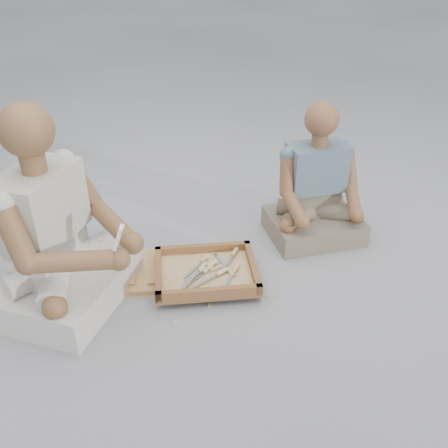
{
  "coord_description": "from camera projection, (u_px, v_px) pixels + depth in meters",
  "views": [
    {
      "loc": [
        -0.14,
        -1.9,
        1.58
      ],
      "look_at": [
        -0.02,
        0.21,
        0.3
      ],
      "focal_mm": 40.0,
      "sensor_mm": 36.0,
      "label": 1
    }
  ],
  "objects": [
    {
      "name": "wood_chip_1",
      "position": [
        209.0,
        305.0,
        2.4
      ],
      "size": [
        0.02,
        0.02,
        0.0
      ],
      "primitive_type": "cube",
      "rotation": [
        0.0,
        0.0,
        1.7
      ],
      "color": "tan",
      "rests_on": "ground"
    },
    {
      "name": "companion",
      "position": [
        316.0,
        195.0,
        2.82
      ],
      "size": [
        0.58,
        0.5,
        0.79
      ],
      "rotation": [
        0.0,
        0.0,
        3.35
      ],
      "color": "#746B53",
      "rests_on": "ground"
    },
    {
      "name": "wood_chip_0",
      "position": [
        262.0,
        300.0,
        2.44
      ],
      "size": [
        0.02,
        0.02,
        0.0
      ],
      "primitive_type": "cube",
      "rotation": [
        0.0,
        0.0,
        1.37
      ],
      "color": "tan",
      "rests_on": "ground"
    },
    {
      "name": "wood_chip_4",
      "position": [
        176.0,
        322.0,
        2.3
      ],
      "size": [
        0.02,
        0.02,
        0.0
      ],
      "primitive_type": "cube",
      "rotation": [
        0.0,
        0.0,
        0.21
      ],
      "color": "tan",
      "rests_on": "ground"
    },
    {
      "name": "wood_chip_3",
      "position": [
        147.0,
        265.0,
        2.68
      ],
      "size": [
        0.02,
        0.02,
        0.0
      ],
      "primitive_type": "cube",
      "rotation": [
        0.0,
        0.0,
        0.3
      ],
      "color": "tan",
      "rests_on": "ground"
    },
    {
      "name": "wood_chip_5",
      "position": [
        274.0,
        304.0,
        2.41
      ],
      "size": [
        0.02,
        0.02,
        0.0
      ],
      "primitive_type": "cube",
      "rotation": [
        0.0,
        0.0,
        0.33
      ],
      "color": "tan",
      "rests_on": "ground"
    },
    {
      "name": "craftsman",
      "position": [
        57.0,
        242.0,
        2.27
      ],
      "size": [
        0.74,
        0.76,
        0.98
      ],
      "rotation": [
        0.0,
        0.0,
        -1.94
      ],
      "color": "silver",
      "rests_on": "ground"
    },
    {
      "name": "chisel_7",
      "position": [
        233.0,
        254.0,
        2.63
      ],
      "size": [
        0.11,
        0.21,
        0.02
      ],
      "rotation": [
        0.0,
        0.0,
        1.13
      ],
      "color": "silver",
      "rests_on": "tool_tray"
    },
    {
      "name": "chisel_2",
      "position": [
        219.0,
        273.0,
        2.5
      ],
      "size": [
        0.19,
        0.15,
        0.02
      ],
      "rotation": [
        0.0,
        0.0,
        0.65
      ],
      "color": "silver",
      "rests_on": "tool_tray"
    },
    {
      "name": "chisel_6",
      "position": [
        200.0,
        270.0,
        2.52
      ],
      "size": [
        0.12,
        0.2,
        0.02
      ],
      "rotation": [
        0.0,
        0.0,
        1.05
      ],
      "color": "silver",
      "rests_on": "tool_tray"
    },
    {
      "name": "wood_chip_2",
      "position": [
        250.0,
        264.0,
        2.69
      ],
      "size": [
        0.02,
        0.02,
        0.0
      ],
      "primitive_type": "cube",
      "rotation": [
        0.0,
        0.0,
        2.01
      ],
      "color": "tan",
      "rests_on": "ground"
    },
    {
      "name": "carved_panel",
      "position": [
        168.0,
        271.0,
        2.61
      ],
      "size": [
        0.56,
        0.37,
        0.04
      ],
      "primitive_type": "cube",
      "rotation": [
        0.0,
        0.0,
        0.0
      ],
      "color": "olive",
      "rests_on": "ground"
    },
    {
      "name": "mobile_phone",
      "position": [
        118.0,
        238.0,
        2.06
      ],
      "size": [
        0.06,
        0.05,
        0.11
      ],
      "rotation": [
        -0.35,
        0.0,
        -1.66
      ],
      "color": "white",
      "rests_on": "craftsman"
    },
    {
      "name": "chisel_0",
      "position": [
        229.0,
        270.0,
        2.53
      ],
      "size": [
        0.1,
        0.21,
        0.02
      ],
      "rotation": [
        0.0,
        0.0,
        -1.16
      ],
      "color": "silver",
      "rests_on": "tool_tray"
    },
    {
      "name": "tool_tray",
      "position": [
        206.0,
        272.0,
        2.53
      ],
      "size": [
        0.53,
        0.44,
        0.07
      ],
      "rotation": [
        0.0,
        0.0,
        0.06
      ],
      "color": "brown",
      "rests_on": "carved_panel"
    },
    {
      "name": "wood_chip_7",
      "position": [
        155.0,
        295.0,
        2.46
      ],
      "size": [
        0.02,
        0.02,
        0.0
      ],
      "primitive_type": "cube",
      "rotation": [
        0.0,
        0.0,
        1.34
      ],
      "color": "tan",
      "rests_on": "ground"
    },
    {
      "name": "chisel_5",
      "position": [
        209.0,
        265.0,
        2.55
      ],
      "size": [
        0.17,
        0.17,
        0.02
      ],
      "rotation": [
        0.0,
        0.0,
        0.81
      ],
      "color": "silver",
      "rests_on": "tool_tray"
    },
    {
      "name": "chisel_8",
      "position": [
        203.0,
        261.0,
        2.6
      ],
      "size": [
        0.14,
        0.19,
        0.02
      ],
      "rotation": [
        0.0,
        0.0,
        0.97
      ],
      "color": "silver",
      "rests_on": "tool_tray"
    },
    {
      "name": "ground",
      "position": [
        231.0,
        299.0,
        2.45
      ],
      "size": [
        60.0,
        60.0,
        0.0
      ],
      "primitive_type": "plane",
      "color": "#96979C",
      "rests_on": "ground"
    },
    {
      "name": "chisel_1",
      "position": [
        234.0,
        272.0,
        2.52
      ],
      "size": [
        0.11,
        0.21,
        0.02
      ],
      "rotation": [
        0.0,
        0.0,
        1.12
      ],
      "color": "silver",
      "rests_on": "tool_tray"
    },
    {
      "name": "wood_chip_6",
      "position": [
        146.0,
        249.0,
        2.81
      ],
      "size": [
        0.02,
        0.02,
        0.0
      ],
      "primitive_type": "cube",
      "rotation": [
        0.0,
        0.0,
        0.41
      ],
      "color": "tan",
      "rests_on": "ground"
    },
    {
      "name": "chisel_4",
      "position": [
        205.0,
        271.0,
        2.52
      ],
      "size": [
        0.16,
        0.18,
        0.02
      ],
      "rotation": [
        0.0,
        0.0,
        0.86
      ],
      "color": "silver",
      "rests_on": "tool_tray"
    },
    {
      "name": "chisel_3",
      "position": [
        213.0,
        270.0,
        2.54
      ],
      "size": [
        0.2,
        0.13,
        0.02
      ],
      "rotation": [
        0.0,
        0.0,
        0.55
      ],
      "color": "silver",
      "rests_on": "tool_tray"
    }
  ]
}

